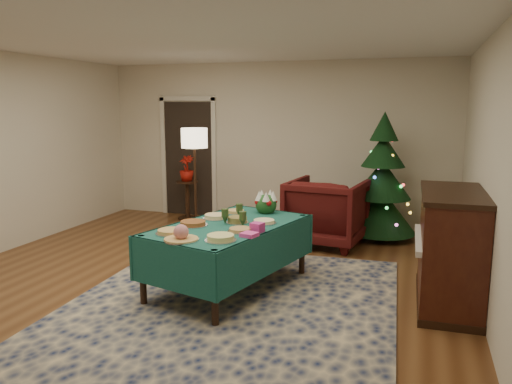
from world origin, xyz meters
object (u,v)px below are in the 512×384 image
(armchair, at_px, (327,209))
(potted_plant, at_px, (187,174))
(side_table, at_px, (187,201))
(piano, at_px, (450,250))
(buffet_table, at_px, (229,237))
(floor_lamp, at_px, (194,145))
(christmas_tree, at_px, (382,182))
(gift_box, at_px, (257,227))

(armchair, bearing_deg, potted_plant, -9.71)
(side_table, height_order, piano, piano)
(buffet_table, relative_size, floor_lamp, 1.26)
(floor_lamp, relative_size, christmas_tree, 0.87)
(floor_lamp, bearing_deg, buffet_table, -56.59)
(armchair, relative_size, side_table, 1.53)
(armchair, distance_m, christmas_tree, 0.99)
(side_table, xyz_separation_m, potted_plant, (-0.00, 0.00, 0.48))
(buffet_table, bearing_deg, floor_lamp, 123.41)
(gift_box, height_order, floor_lamp, floor_lamp)
(gift_box, distance_m, armchair, 2.34)
(christmas_tree, relative_size, piano, 1.40)
(floor_lamp, bearing_deg, christmas_tree, 13.28)
(christmas_tree, bearing_deg, piano, -70.62)
(christmas_tree, bearing_deg, buffet_table, -117.39)
(gift_box, bearing_deg, piano, 15.08)
(potted_plant, relative_size, piano, 0.33)
(potted_plant, xyz_separation_m, christmas_tree, (3.31, -0.20, 0.05))
(floor_lamp, xyz_separation_m, potted_plant, (-0.56, 0.85, -0.59))
(armchair, xyz_separation_m, christmas_tree, (0.71, 0.60, 0.33))
(gift_box, height_order, christmas_tree, christmas_tree)
(potted_plant, distance_m, christmas_tree, 3.32)
(armchair, height_order, side_table, armchair)
(piano, bearing_deg, potted_plant, 147.86)
(gift_box, relative_size, side_table, 0.17)
(buffet_table, height_order, side_table, buffet_table)
(buffet_table, distance_m, side_table, 3.49)
(gift_box, distance_m, floor_lamp, 2.92)
(gift_box, relative_size, floor_lamp, 0.07)
(gift_box, height_order, potted_plant, potted_plant)
(potted_plant, bearing_deg, piano, -32.14)
(side_table, relative_size, potted_plant, 1.54)
(buffet_table, xyz_separation_m, armchair, (0.68, 2.10, -0.06))
(potted_plant, bearing_deg, buffet_table, -56.61)
(armchair, distance_m, side_table, 2.73)
(buffet_table, bearing_deg, piano, 7.34)
(buffet_table, distance_m, christmas_tree, 3.05)
(potted_plant, xyz_separation_m, piano, (4.16, -2.61, -0.24))
(gift_box, bearing_deg, floor_lamp, 127.68)
(gift_box, distance_m, side_table, 3.90)
(floor_lamp, height_order, christmas_tree, christmas_tree)
(christmas_tree, bearing_deg, armchair, -139.86)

